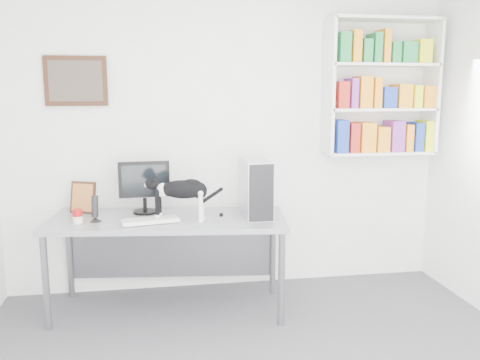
{
  "coord_description": "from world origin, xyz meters",
  "views": [
    {
      "loc": [
        -0.64,
        -2.58,
        1.82
      ],
      "look_at": [
        0.04,
        1.53,
        1.08
      ],
      "focal_mm": 38.0,
      "sensor_mm": 36.0,
      "label": 1
    }
  ],
  "objects_px": {
    "monitor": "(144,187)",
    "desk": "(169,264)",
    "speaker": "(95,208)",
    "cat": "(181,200)",
    "keyboard": "(150,221)",
    "pc_tower": "(255,188)",
    "soup_can": "(78,216)",
    "bookshelf": "(381,87)",
    "leaning_print": "(83,197)"
  },
  "relations": [
    {
      "from": "keyboard",
      "to": "pc_tower",
      "type": "relative_size",
      "value": 0.95
    },
    {
      "from": "leaning_print",
      "to": "soup_can",
      "type": "bearing_deg",
      "value": -67.12
    },
    {
      "from": "leaning_print",
      "to": "monitor",
      "type": "bearing_deg",
      "value": 12.67
    },
    {
      "from": "speaker",
      "to": "soup_can",
      "type": "distance_m",
      "value": 0.14
    },
    {
      "from": "desk",
      "to": "keyboard",
      "type": "bearing_deg",
      "value": -129.29
    },
    {
      "from": "desk",
      "to": "cat",
      "type": "relative_size",
      "value": 3.41
    },
    {
      "from": "keyboard",
      "to": "soup_can",
      "type": "distance_m",
      "value": 0.57
    },
    {
      "from": "monitor",
      "to": "cat",
      "type": "relative_size",
      "value": 0.8
    },
    {
      "from": "leaning_print",
      "to": "cat",
      "type": "distance_m",
      "value": 0.91
    },
    {
      "from": "bookshelf",
      "to": "soup_can",
      "type": "bearing_deg",
      "value": -171.1
    },
    {
      "from": "soup_can",
      "to": "cat",
      "type": "xyz_separation_m",
      "value": [
        0.81,
        -0.06,
        0.12
      ]
    },
    {
      "from": "keyboard",
      "to": "pc_tower",
      "type": "bearing_deg",
      "value": -3.61
    },
    {
      "from": "keyboard",
      "to": "desk",
      "type": "bearing_deg",
      "value": 32.82
    },
    {
      "from": "bookshelf",
      "to": "pc_tower",
      "type": "xyz_separation_m",
      "value": [
        -1.24,
        -0.38,
        -0.82
      ]
    },
    {
      "from": "monitor",
      "to": "desk",
      "type": "bearing_deg",
      "value": -51.53
    },
    {
      "from": "monitor",
      "to": "leaning_print",
      "type": "distance_m",
      "value": 0.53
    },
    {
      "from": "desk",
      "to": "pc_tower",
      "type": "distance_m",
      "value": 0.96
    },
    {
      "from": "keyboard",
      "to": "cat",
      "type": "height_order",
      "value": "cat"
    },
    {
      "from": "leaning_print",
      "to": "cat",
      "type": "height_order",
      "value": "cat"
    },
    {
      "from": "keyboard",
      "to": "cat",
      "type": "bearing_deg",
      "value": -7.66
    },
    {
      "from": "bookshelf",
      "to": "cat",
      "type": "distance_m",
      "value": 2.11
    },
    {
      "from": "bookshelf",
      "to": "desk",
      "type": "xyz_separation_m",
      "value": [
        -1.97,
        -0.36,
        -1.45
      ]
    },
    {
      "from": "pc_tower",
      "to": "desk",
      "type": "bearing_deg",
      "value": 178.12
    },
    {
      "from": "monitor",
      "to": "cat",
      "type": "xyz_separation_m",
      "value": [
        0.29,
        -0.32,
        -0.05
      ]
    },
    {
      "from": "keyboard",
      "to": "speaker",
      "type": "relative_size",
      "value": 2.02
    },
    {
      "from": "leaning_print",
      "to": "cat",
      "type": "xyz_separation_m",
      "value": [
        0.81,
        -0.41,
        0.03
      ]
    },
    {
      "from": "desk",
      "to": "pc_tower",
      "type": "bearing_deg",
      "value": 5.35
    },
    {
      "from": "pc_tower",
      "to": "leaning_print",
      "type": "relative_size",
      "value": 1.68
    },
    {
      "from": "speaker",
      "to": "cat",
      "type": "xyz_separation_m",
      "value": [
        0.68,
        -0.09,
        0.06
      ]
    },
    {
      "from": "monitor",
      "to": "soup_can",
      "type": "bearing_deg",
      "value": -156.49
    },
    {
      "from": "desk",
      "to": "soup_can",
      "type": "relative_size",
      "value": 17.39
    },
    {
      "from": "monitor",
      "to": "pc_tower",
      "type": "distance_m",
      "value": 0.94
    },
    {
      "from": "speaker",
      "to": "soup_can",
      "type": "xyz_separation_m",
      "value": [
        -0.13,
        -0.02,
        -0.05
      ]
    },
    {
      "from": "leaning_print",
      "to": "cat",
      "type": "relative_size",
      "value": 0.49
    },
    {
      "from": "leaning_print",
      "to": "keyboard",
      "type": "bearing_deg",
      "value": -14.65
    },
    {
      "from": "monitor",
      "to": "pc_tower",
      "type": "bearing_deg",
      "value": -17.07
    },
    {
      "from": "desk",
      "to": "speaker",
      "type": "relative_size",
      "value": 8.69
    },
    {
      "from": "bookshelf",
      "to": "speaker",
      "type": "xyz_separation_m",
      "value": [
        -2.53,
        -0.39,
        -0.94
      ]
    },
    {
      "from": "monitor",
      "to": "leaning_print",
      "type": "bearing_deg",
      "value": 166.85
    },
    {
      "from": "speaker",
      "to": "cat",
      "type": "bearing_deg",
      "value": 0.92
    },
    {
      "from": "speaker",
      "to": "soup_can",
      "type": "relative_size",
      "value": 2.0
    },
    {
      "from": "leaning_print",
      "to": "cat",
      "type": "bearing_deg",
      "value": -4.4
    },
    {
      "from": "speaker",
      "to": "pc_tower",
      "type": "bearing_deg",
      "value": 8.74
    },
    {
      "from": "keyboard",
      "to": "cat",
      "type": "xyz_separation_m",
      "value": [
        0.25,
        0.01,
        0.16
      ]
    },
    {
      "from": "bookshelf",
      "to": "monitor",
      "type": "xyz_separation_m",
      "value": [
        -2.15,
        -0.16,
        -0.83
      ]
    },
    {
      "from": "bookshelf",
      "to": "leaning_print",
      "type": "relative_size",
      "value": 4.48
    },
    {
      "from": "pc_tower",
      "to": "monitor",
      "type": "bearing_deg",
      "value": 165.81
    },
    {
      "from": "monitor",
      "to": "soup_can",
      "type": "distance_m",
      "value": 0.6
    },
    {
      "from": "pc_tower",
      "to": "soup_can",
      "type": "relative_size",
      "value": 4.24
    },
    {
      "from": "speaker",
      "to": "soup_can",
      "type": "bearing_deg",
      "value": -161.19
    }
  ]
}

